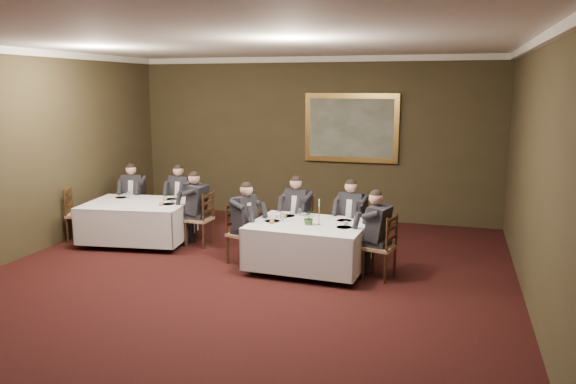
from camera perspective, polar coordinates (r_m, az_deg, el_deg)
The scene contains 27 objects.
ground at distance 8.05m, azimuth -6.33°, elevation -10.30°, with size 10.00×10.00×0.00m, color black.
ceiling at distance 7.55m, azimuth -6.90°, elevation 15.36°, with size 8.00×10.00×0.10m, color silver.
back_wall at distance 12.33m, azimuth 2.62°, elevation 5.44°, with size 8.00×0.10×3.50m, color #36311B.
right_wall at distance 7.07m, azimuth 24.73°, elevation 0.54°, with size 0.10×10.00×3.50m, color #36311B.
crown_molding at distance 7.54m, azimuth -6.89°, elevation 14.90°, with size 8.00×10.00×0.12m.
table_main at distance 8.89m, azimuth 2.08°, elevation -5.16°, with size 1.87×1.47×0.67m.
table_second at distance 10.80m, azimuth -14.96°, elevation -2.66°, with size 2.05×1.66×0.67m.
chair_main_backleft at distance 9.92m, azimuth 1.07°, elevation -4.45°, with size 0.54×0.52×1.00m.
diner_main_backleft at distance 9.86m, azimuth 1.04°, elevation -3.19°, with size 0.51×0.57×1.35m.
chair_main_backright at distance 9.67m, azimuth 6.51°, elevation -4.94°, with size 0.53×0.51×1.00m.
diner_main_backright at distance 9.60m, azimuth 6.51°, elevation -3.64°, with size 0.50×0.56×1.35m.
chair_main_endleft at distance 9.33m, azimuth -4.61°, elevation -5.47°, with size 0.53×0.55×1.00m.
diner_main_endleft at distance 9.27m, azimuth -4.58°, elevation -4.12°, with size 0.58×0.53×1.35m.
chair_main_endright at distance 8.67m, azimuth 9.29°, elevation -6.85°, with size 0.52×0.54×1.00m.
diner_main_endright at distance 8.61m, azimuth 9.27°, elevation -5.39°, with size 0.57×0.51×1.35m.
chair_sec_backleft at distance 11.90m, azimuth -15.29°, elevation -2.28°, with size 0.52×0.50×1.00m.
diner_sec_backleft at distance 11.84m, azimuth -15.36°, elevation -1.21°, with size 0.49×0.55×1.35m.
chair_sec_backright at distance 11.52m, azimuth -10.69°, elevation -2.50°, with size 0.46×0.44×1.00m.
diner_sec_backright at distance 11.47m, azimuth -10.76°, elevation -1.40°, with size 0.43×0.50×1.35m.
chair_sec_endright at distance 10.42m, azimuth -8.92°, elevation -3.84°, with size 0.44×0.46×1.00m.
diner_sec_endright at distance 10.37m, azimuth -9.01°, elevation -2.61°, with size 0.50×0.44×1.35m.
chair_sec_endleft at distance 11.36m, azimuth -20.42°, elevation -3.18°, with size 0.54×0.56×1.00m.
centerpiece at distance 8.70m, azimuth 2.17°, elevation -2.53°, with size 0.22×0.19×0.25m, color #2D5926.
candlestick at distance 8.70m, azimuth 3.17°, elevation -2.34°, with size 0.06×0.06×0.42m.
place_setting_table_main at distance 9.31m, azimuth 0.33°, elevation -2.22°, with size 0.33×0.31×0.14m.
place_setting_table_second at distance 11.28m, azimuth -16.29°, elevation -0.37°, with size 0.33×0.31×0.14m.
painting at distance 12.07m, azimuth 6.44°, elevation 6.49°, with size 2.01×0.09×1.46m.
Camera 1 is at (2.98, -6.91, 2.88)m, focal length 35.00 mm.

